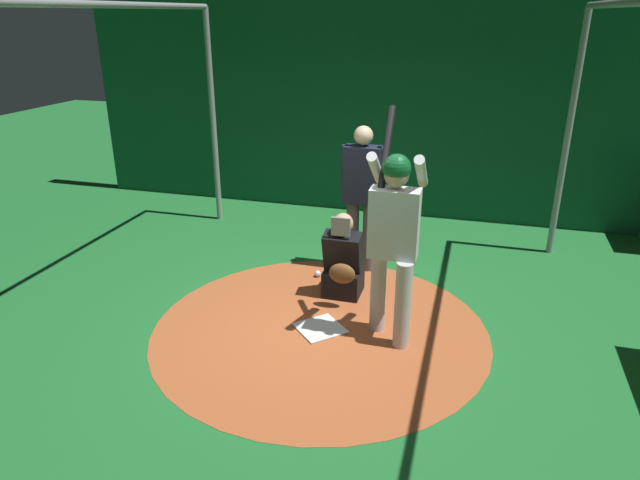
{
  "coord_description": "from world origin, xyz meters",
  "views": [
    {
      "loc": [
        4.65,
        1.33,
        2.9
      ],
      "look_at": [
        0.0,
        0.0,
        0.95
      ],
      "focal_mm": 31.71,
      "sensor_mm": 36.0,
      "label": 1
    }
  ],
  "objects_px": {
    "umpire": "(362,191)",
    "baseball_0": "(318,274)",
    "batter": "(393,231)",
    "catcher": "(343,264)",
    "home_plate": "(320,328)"
  },
  "relations": [
    {
      "from": "catcher",
      "to": "home_plate",
      "type": "bearing_deg",
      "value": -3.02
    },
    {
      "from": "batter",
      "to": "home_plate",
      "type": "bearing_deg",
      "value": -85.53
    },
    {
      "from": "home_plate",
      "to": "batter",
      "type": "relative_size",
      "value": 0.2
    },
    {
      "from": "batter",
      "to": "baseball_0",
      "type": "bearing_deg",
      "value": -136.69
    },
    {
      "from": "batter",
      "to": "umpire",
      "type": "relative_size",
      "value": 1.23
    },
    {
      "from": "catcher",
      "to": "baseball_0",
      "type": "height_order",
      "value": "catcher"
    },
    {
      "from": "home_plate",
      "to": "baseball_0",
      "type": "height_order",
      "value": "baseball_0"
    },
    {
      "from": "umpire",
      "to": "baseball_0",
      "type": "height_order",
      "value": "umpire"
    },
    {
      "from": "umpire",
      "to": "baseball_0",
      "type": "xyz_separation_m",
      "value": [
        0.38,
        -0.42,
        -0.94
      ]
    },
    {
      "from": "batter",
      "to": "catcher",
      "type": "distance_m",
      "value": 1.19
    },
    {
      "from": "batter",
      "to": "baseball_0",
      "type": "height_order",
      "value": "batter"
    },
    {
      "from": "batter",
      "to": "catcher",
      "type": "xyz_separation_m",
      "value": [
        -0.71,
        -0.63,
        -0.72
      ]
    },
    {
      "from": "home_plate",
      "to": "umpire",
      "type": "height_order",
      "value": "umpire"
    },
    {
      "from": "catcher",
      "to": "umpire",
      "type": "height_order",
      "value": "umpire"
    },
    {
      "from": "umpire",
      "to": "baseball_0",
      "type": "bearing_deg",
      "value": -48.22
    }
  ]
}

